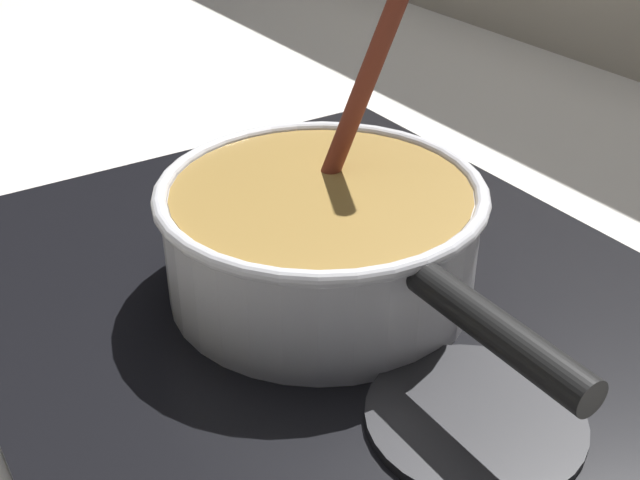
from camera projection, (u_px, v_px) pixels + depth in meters
ground at (94, 411)px, 0.52m from camera, size 2.40×1.60×0.04m
hob_plate at (320, 293)px, 0.59m from camera, size 0.56×0.48×0.01m
burner_ring at (320, 282)px, 0.59m from camera, size 0.20×0.20×0.01m
spare_burner at (475, 417)px, 0.46m from camera, size 0.13×0.13×0.01m
cooking_pan at (321, 234)px, 0.56m from camera, size 0.36×0.24×0.30m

